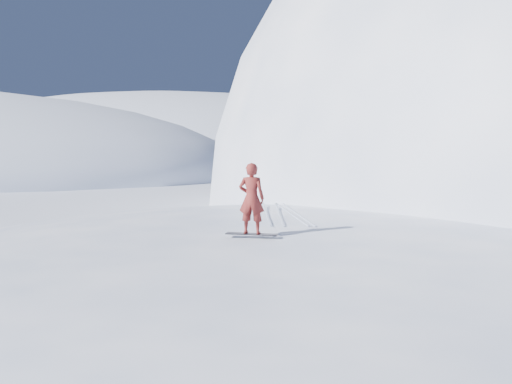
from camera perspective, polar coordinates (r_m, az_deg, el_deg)
ground at (r=14.79m, az=5.36°, el=-13.95°), size 400.00×400.00×0.00m
near_ridge at (r=17.65m, az=8.98°, el=-10.77°), size 36.00×28.00×4.80m
peak_shoulder at (r=35.62m, az=22.75°, el=-2.93°), size 28.00×24.00×18.00m
far_ridge_c at (r=130.46m, az=-10.91°, el=3.15°), size 140.00×90.00×36.00m
wind_bumps at (r=16.82m, az=3.65°, el=-11.53°), size 16.00×14.40×1.00m
snowboard at (r=13.98m, az=-0.51°, el=-4.83°), size 1.49×0.40×0.02m
snowboarder at (r=13.84m, az=-0.52°, el=-0.73°), size 0.76×0.54×1.98m
board_tracks at (r=18.40m, az=3.10°, el=-2.34°), size 2.33×5.96×0.04m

